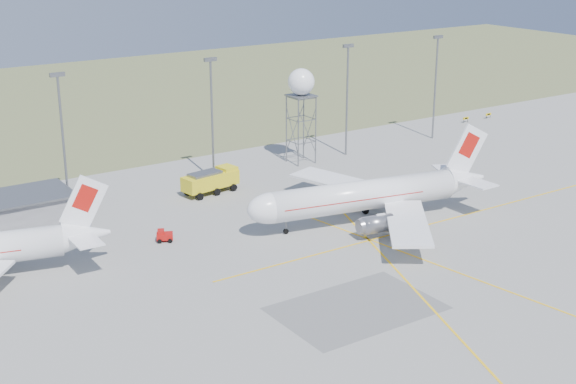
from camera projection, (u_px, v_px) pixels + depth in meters
grass_strip at (105, 99)px, 198.34m from camera, size 400.00×120.00×0.03m
building_grey at (4, 211)px, 114.00m from camera, size 19.00×10.00×3.90m
mast_a at (62, 130)px, 117.70m from camera, size 2.20×0.50×20.50m
mast_b at (212, 109)px, 130.93m from camera, size 2.20×0.50×20.50m
mast_c at (347, 91)px, 145.74m from camera, size 2.20×0.50×20.50m
mast_d at (436, 79)px, 157.38m from camera, size 2.20×0.50×20.50m
taxi_sign_near at (466, 119)px, 173.87m from camera, size 1.60×0.17×1.20m
taxi_sign_far at (488, 115)px, 177.57m from camera, size 1.60×0.17×1.20m
airliner_main at (367, 196)px, 114.19m from camera, size 38.07×36.48×13.00m
radar_tower at (301, 110)px, 141.64m from camera, size 4.70×4.70×17.01m
fire_truck at (212, 182)px, 127.53m from camera, size 9.81×4.93×3.77m
baggage_tug at (164, 237)px, 108.06m from camera, size 2.55×2.43×1.67m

